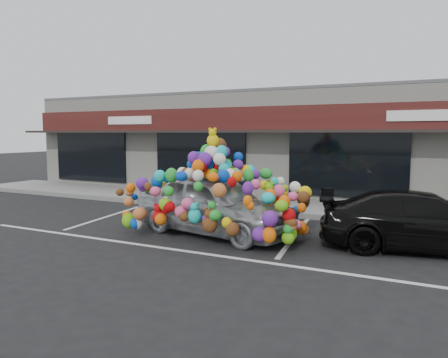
% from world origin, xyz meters
% --- Properties ---
extents(ground, '(90.00, 90.00, 0.00)m').
position_xyz_m(ground, '(0.00, 0.00, 0.00)').
color(ground, black).
rests_on(ground, ground).
extents(shop_building, '(24.00, 7.20, 4.31)m').
position_xyz_m(shop_building, '(0.00, 8.44, 2.16)').
color(shop_building, silver).
rests_on(shop_building, ground).
extents(sidewalk, '(26.00, 3.00, 0.15)m').
position_xyz_m(sidewalk, '(0.00, 4.00, 0.07)').
color(sidewalk, gray).
rests_on(sidewalk, ground).
extents(kerb, '(26.00, 0.18, 0.16)m').
position_xyz_m(kerb, '(0.00, 2.50, 0.07)').
color(kerb, slate).
rests_on(kerb, ground).
extents(parking_stripe_left, '(0.73, 4.37, 0.01)m').
position_xyz_m(parking_stripe_left, '(-3.20, 0.20, 0.00)').
color(parking_stripe_left, silver).
rests_on(parking_stripe_left, ground).
extents(parking_stripe_mid, '(0.73, 4.37, 0.01)m').
position_xyz_m(parking_stripe_mid, '(2.80, 0.20, 0.00)').
color(parking_stripe_mid, silver).
rests_on(parking_stripe_mid, ground).
extents(lane_line, '(14.00, 0.12, 0.01)m').
position_xyz_m(lane_line, '(2.00, -2.30, 0.00)').
color(lane_line, silver).
rests_on(lane_line, ground).
extents(toy_car, '(3.23, 5.07, 2.77)m').
position_xyz_m(toy_car, '(0.90, -0.55, 0.94)').
color(toy_car, '#9CA3A6').
rests_on(toy_car, ground).
extents(black_sedan, '(2.71, 4.76, 1.30)m').
position_xyz_m(black_sedan, '(5.74, 0.13, 0.65)').
color(black_sedan, black).
rests_on(black_sedan, ground).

